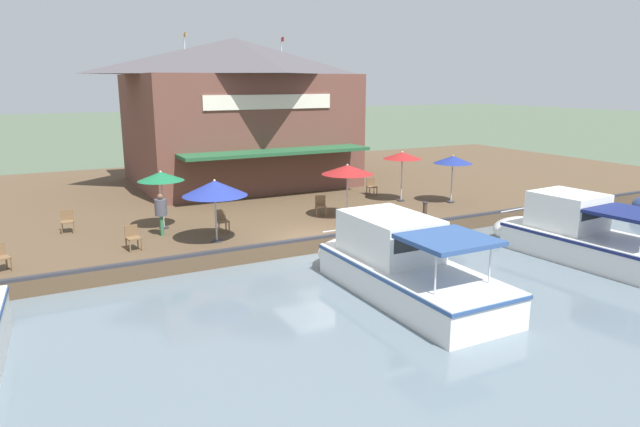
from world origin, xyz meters
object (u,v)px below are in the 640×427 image
cafe_chair_under_first_umbrella (222,220)px  motorboat_distant_upstream (573,235)px  cafe_chair_facing_river (371,185)px  motorboat_nearest_quay (395,263)px  patio_umbrella_near_quay_edge (347,170)px  cafe_chair_beside_entrance (321,205)px  patio_umbrella_mid_patio_right (453,160)px  patio_umbrella_by_entrance (161,177)px  cafe_chair_far_corner_seat (133,236)px  waterfront_restaurant (237,110)px  mooring_post (425,212)px  tree_behind_restaurant (290,89)px  tree_upstream_bank (252,93)px  cafe_chair_back_row_seat (0,256)px  person_near_entrance (161,210)px  cafe_chair_mid_patio (67,220)px  patio_umbrella_far_corner (402,156)px  patio_umbrella_mid_patio_left (215,188)px

cafe_chair_under_first_umbrella → motorboat_distant_upstream: motorboat_distant_upstream is taller
cafe_chair_facing_river → motorboat_nearest_quay: (10.56, -5.97, -0.18)m
patio_umbrella_near_quay_edge → cafe_chair_facing_river: (-3.74, 3.64, -1.57)m
cafe_chair_under_first_umbrella → cafe_chair_beside_entrance: same height
patio_umbrella_mid_patio_right → patio_umbrella_by_entrance: bearing=-96.3°
cafe_chair_far_corner_seat → waterfront_restaurant: bearing=144.8°
mooring_post → tree_behind_restaurant: tree_behind_restaurant is taller
motorboat_distant_upstream → tree_upstream_bank: (-23.54, -3.03, 4.58)m
cafe_chair_back_row_seat → tree_upstream_bank: size_ratio=0.13×
person_near_entrance → tree_upstream_bank: tree_upstream_bank is taller
cafe_chair_far_corner_seat → cafe_chair_mid_patio: (-3.58, -1.78, 0.00)m
waterfront_restaurant → motorboat_nearest_quay: (17.38, -1.37, -3.75)m
person_near_entrance → tree_behind_restaurant: (-14.88, 12.27, 4.13)m
patio_umbrella_far_corner → patio_umbrella_near_quay_edge: size_ratio=1.05×
mooring_post → tree_upstream_bank: (-18.65, -0.19, 4.42)m
patio_umbrella_mid_patio_left → cafe_chair_back_row_seat: size_ratio=2.70×
cafe_chair_mid_patio → motorboat_distant_upstream: size_ratio=0.12×
cafe_chair_under_first_umbrella → cafe_chair_facing_river: size_ratio=1.00×
patio_umbrella_near_quay_edge → cafe_chair_back_row_seat: size_ratio=2.69×
waterfront_restaurant → cafe_chair_far_corner_seat: bearing=-35.2°
patio_umbrella_mid_patio_left → cafe_chair_far_corner_seat: size_ratio=2.70×
tree_behind_restaurant → cafe_chair_far_corner_seat: bearing=-39.8°
cafe_chair_back_row_seat → cafe_chair_under_first_umbrella: bearing=100.2°
patio_umbrella_mid_patio_left → tree_upstream_bank: size_ratio=0.35×
patio_umbrella_mid_patio_right → tree_upstream_bank: (-16.19, -3.67, 2.80)m
cafe_chair_under_first_umbrella → tree_upstream_bank: tree_upstream_bank is taller
waterfront_restaurant → cafe_chair_mid_patio: (7.64, -9.69, -3.57)m
waterfront_restaurant → cafe_chair_under_first_umbrella: 11.80m
patio_umbrella_far_corner → cafe_chair_far_corner_seat: bearing=-79.4°
cafe_chair_under_first_umbrella → tree_behind_restaurant: 19.02m
patio_umbrella_mid_patio_right → patio_umbrella_mid_patio_left: 12.05m
waterfront_restaurant → cafe_chair_under_first_umbrella: (10.32, -4.46, -3.57)m
person_near_entrance → motorboat_distant_upstream: (7.78, 12.87, -0.72)m
patio_umbrella_by_entrance → patio_umbrella_far_corner: patio_umbrella_far_corner is taller
patio_umbrella_by_entrance → person_near_entrance: 1.52m
patio_umbrella_far_corner → motorboat_distant_upstream: 9.06m
cafe_chair_beside_entrance → tree_upstream_bank: (-15.65, 3.07, 4.36)m
cafe_chair_mid_patio → motorboat_nearest_quay: 12.81m
patio_umbrella_mid_patio_left → motorboat_distant_upstream: 12.93m
patio_umbrella_mid_patio_right → person_near_entrance: size_ratio=1.43×
waterfront_restaurant → cafe_chair_beside_entrance: size_ratio=13.72×
patio_umbrella_by_entrance → cafe_chair_back_row_seat: size_ratio=2.68×
tree_behind_restaurant → cafe_chair_back_row_seat: bearing=-46.3°
cafe_chair_back_row_seat → tree_behind_restaurant: size_ratio=0.12×
patio_umbrella_mid_patio_right → tree_behind_restaurant: tree_behind_restaurant is taller
patio_umbrella_mid_patio_left → cafe_chair_far_corner_seat: bearing=-97.3°
patio_umbrella_mid_patio_left → cafe_chair_mid_patio: bearing=-130.5°
cafe_chair_under_first_umbrella → tree_behind_restaurant: tree_behind_restaurant is taller
mooring_post → waterfront_restaurant: bearing=-164.9°
motorboat_nearest_quay → tree_upstream_bank: size_ratio=1.15×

